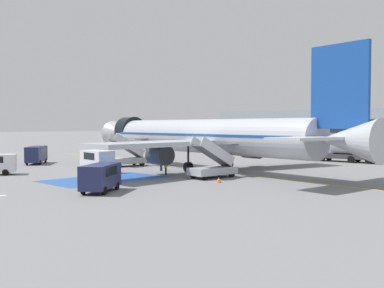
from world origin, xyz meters
The scene contains 13 objects.
ground_plane centered at (0.00, 0.00, 0.00)m, with size 600.00×600.00×0.00m, color slate.
apron_leadline_yellow centered at (1.41, -0.43, 0.00)m, with size 0.20×76.43×0.01m, color gold.
apron_stand_patch_blue centered at (1.41, -13.72, 0.00)m, with size 6.62×11.39×0.01m, color #2856A8.
airliner centered at (2.07, -0.50, 3.90)m, with size 42.74×32.20×12.04m.
boarding_stairs_forward centered at (-7.97, -3.88, 1.02)m, with size 2.74×5.42×4.24m.
boarding_stairs_aft centered at (8.14, -5.74, 1.01)m, with size 2.74×5.42×4.14m.
fuel_tanker centered at (9.36, 21.59, 1.79)m, with size 9.49×3.02×3.54m.
service_van_0 centered at (-19.26, -10.29, 1.38)m, with size 5.13×4.72×2.33m.
service_van_2 centered at (8.12, -18.78, 1.28)m, with size 3.96×4.65×2.15m.
service_van_3 centered at (-4.34, -10.74, 1.42)m, with size 4.43×2.30×2.40m.
ground_crew_0 centered at (-0.35, -4.93, 1.03)m, with size 0.47×0.31×1.78m.
ground_crew_1 centered at (3.05, -7.33, 0.93)m, with size 0.42×0.49×1.62m.
traffic_cone_0 centered at (11.00, -8.18, 0.25)m, with size 0.45×0.45×0.50m.
Camera 1 is at (37.19, -38.53, 5.16)m, focal length 42.00 mm.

